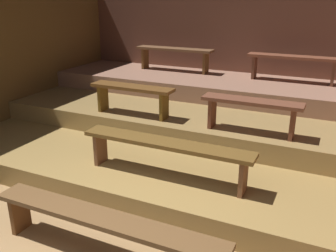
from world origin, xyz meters
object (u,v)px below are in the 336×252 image
at_px(bench_lower_center, 166,148).
at_px(bench_middle_left, 132,92).
at_px(bench_upper_right, 293,61).
at_px(bench_middle_right, 251,107).
at_px(bench_floor_center, 104,224).
at_px(bench_upper_left, 174,53).

xyz_separation_m(bench_lower_center, bench_middle_left, (-1.10, 1.12, 0.27)).
bearing_deg(bench_upper_right, bench_middle_left, -134.89).
xyz_separation_m(bench_lower_center, bench_upper_right, (0.93, 3.16, 0.57)).
distance_m(bench_middle_right, bench_upper_right, 2.07).
xyz_separation_m(bench_floor_center, bench_upper_left, (-1.28, 4.36, 0.85)).
relative_size(bench_lower_center, bench_middle_right, 1.59).
height_order(bench_lower_center, bench_middle_right, bench_middle_right).
bearing_deg(bench_lower_center, bench_upper_left, 112.68).
bearing_deg(bench_middle_right, bench_middle_left, 180.00).
bearing_deg(bench_middle_right, bench_upper_right, 83.76).
height_order(bench_floor_center, bench_lower_center, bench_lower_center).
bearing_deg(bench_middle_left, bench_floor_center, -65.60).
bearing_deg(bench_floor_center, bench_upper_right, 77.49).
xyz_separation_m(bench_floor_center, bench_upper_right, (0.97, 4.36, 0.85)).
bearing_deg(bench_upper_right, bench_floor_center, -102.51).
relative_size(bench_upper_left, bench_upper_right, 1.00).
relative_size(bench_floor_center, bench_upper_right, 1.51).
height_order(bench_middle_right, bench_upper_right, bench_upper_right).
height_order(bench_lower_center, bench_middle_left, bench_middle_left).
bearing_deg(bench_middle_left, bench_lower_center, -45.70).
distance_m(bench_middle_left, bench_upper_right, 2.88).
height_order(bench_floor_center, bench_upper_right, bench_upper_right).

